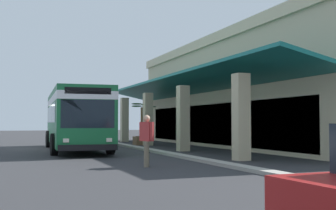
% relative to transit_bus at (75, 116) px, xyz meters
% --- Properties ---
extents(ground, '(120.00, 120.00, 0.00)m').
position_rel_transit_bus_xyz_m(ground, '(-2.15, 6.61, -1.85)').
color(ground, '#2D2D30').
extents(curb_strip, '(28.35, 0.50, 0.12)m').
position_rel_transit_bus_xyz_m(curb_strip, '(-0.10, 3.50, -1.79)').
color(curb_strip, '#9E998E').
rests_on(curb_strip, ground).
extents(plaza_building, '(23.92, 13.64, 6.82)m').
position_rel_transit_bus_xyz_m(plaza_building, '(-0.10, 13.12, 1.56)').
color(plaza_building, '#C6B793').
rests_on(plaza_building, ground).
extents(transit_bus, '(11.33, 3.22, 3.34)m').
position_rel_transit_bus_xyz_m(transit_bus, '(0.00, 0.00, 0.00)').
color(transit_bus, '#196638').
rests_on(transit_bus, ground).
extents(pedestrian, '(0.68, 0.40, 1.74)m').
position_rel_transit_bus_xyz_m(pedestrian, '(9.73, 0.92, -0.87)').
color(pedestrian, '#726651').
rests_on(pedestrian, ground).
extents(potted_palm, '(1.76, 1.74, 2.81)m').
position_rel_transit_bus_xyz_m(potted_palm, '(-3.94, 4.99, -1.23)').
color(potted_palm, brown).
rests_on(potted_palm, ground).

